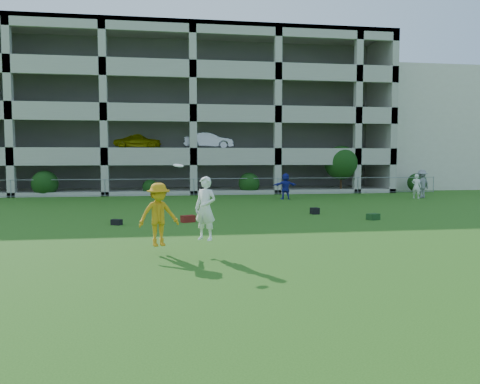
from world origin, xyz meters
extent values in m
plane|color=#235114|center=(0.00, 0.00, 0.00)|extent=(100.00, 100.00, 0.00)
cube|color=beige|center=(23.00, 28.00, 5.00)|extent=(16.00, 14.00, 10.00)
imported|color=#21269A|center=(5.58, 15.19, 0.82)|extent=(1.55, 0.56, 1.64)
imported|color=white|center=(14.04, 14.43, 0.79)|extent=(0.67, 0.68, 1.58)
imported|color=gray|center=(14.59, 14.74, 0.91)|extent=(1.33, 1.00, 1.83)
cube|color=#601610|center=(-0.96, 5.50, 0.14)|extent=(0.63, 0.51, 0.28)
cube|color=black|center=(-3.75, 5.14, 0.11)|extent=(0.47, 0.42, 0.22)
cube|color=#143819|center=(6.85, 5.09, 0.13)|extent=(0.60, 0.52, 0.26)
cube|color=black|center=(5.00, 7.35, 0.15)|extent=(0.40, 0.40, 0.30)
imported|color=orange|center=(-1.99, -0.75, 1.09)|extent=(1.26, 0.97, 1.72)
imported|color=white|center=(-0.75, -1.10, 1.28)|extent=(0.74, 0.70, 1.71)
cylinder|color=white|center=(-1.45, -0.94, 2.42)|extent=(0.28, 0.27, 0.11)
cube|color=#9E998C|center=(0.00, 32.75, 6.00)|extent=(30.00, 0.50, 12.00)
cube|color=#9E998C|center=(-14.75, 26.00, 6.00)|extent=(0.50, 14.00, 12.00)
cube|color=#9E998C|center=(14.75, 26.00, 6.00)|extent=(0.50, 14.00, 12.00)
cube|color=#9E998C|center=(0.00, 26.00, 11.85)|extent=(30.00, 14.00, 0.30)
cube|color=#9E998C|center=(0.00, 26.00, 0.15)|extent=(30.00, 14.00, 0.30)
cube|color=#9E998C|center=(0.00, 26.00, 3.15)|extent=(30.00, 14.00, 0.30)
cube|color=#9E998C|center=(0.00, 26.00, 6.15)|extent=(30.00, 14.00, 0.30)
cube|color=#9E998C|center=(0.00, 26.00, 9.15)|extent=(30.00, 14.00, 0.30)
cube|color=#9E998C|center=(0.00, 19.15, 2.55)|extent=(30.00, 0.30, 0.90)
cube|color=#9E998C|center=(0.00, 19.15, 5.55)|extent=(30.00, 0.30, 0.90)
cube|color=#9E998C|center=(0.00, 19.15, 8.55)|extent=(30.00, 0.30, 0.90)
cube|color=#9E998C|center=(0.00, 19.15, 11.55)|extent=(30.00, 0.30, 0.90)
cube|color=#9E998C|center=(-12.00, 19.25, 6.00)|extent=(0.50, 0.50, 12.00)
cube|color=#9E998C|center=(-6.00, 19.25, 6.00)|extent=(0.50, 0.50, 12.00)
cube|color=#9E998C|center=(0.00, 19.25, 6.00)|extent=(0.50, 0.50, 12.00)
cube|color=#9E998C|center=(6.00, 19.25, 6.00)|extent=(0.50, 0.50, 12.00)
cube|color=#9E998C|center=(12.00, 19.25, 6.00)|extent=(0.50, 0.50, 12.00)
cube|color=#605E59|center=(0.00, 28.00, 6.00)|extent=(29.00, 9.00, 11.60)
imported|color=yellow|center=(-4.13, 24.00, 3.96)|extent=(4.03, 1.99, 1.32)
imported|color=silver|center=(1.46, 24.00, 3.96)|extent=(4.04, 1.48, 1.32)
cylinder|color=gray|center=(-12.00, 19.00, 0.60)|extent=(0.06, 0.06, 1.20)
cylinder|color=gray|center=(-6.00, 19.00, 0.60)|extent=(0.06, 0.06, 1.20)
cylinder|color=gray|center=(0.00, 19.00, 0.60)|extent=(0.06, 0.06, 1.20)
cylinder|color=gray|center=(6.00, 19.00, 0.60)|extent=(0.06, 0.06, 1.20)
cylinder|color=gray|center=(12.00, 19.00, 0.60)|extent=(0.06, 0.06, 1.20)
cylinder|color=gray|center=(18.00, 19.00, 0.60)|extent=(0.06, 0.06, 1.20)
cylinder|color=gray|center=(0.00, 19.00, 1.15)|extent=(36.00, 0.04, 0.04)
cylinder|color=gray|center=(0.00, 19.00, 0.08)|extent=(36.00, 0.04, 0.04)
sphere|color=#163D11|center=(-10.00, 19.60, 0.88)|extent=(1.76, 1.76, 1.76)
sphere|color=#163D11|center=(-3.00, 19.60, 0.55)|extent=(1.10, 1.10, 1.10)
sphere|color=#163D11|center=(4.00, 19.60, 0.77)|extent=(1.54, 1.54, 1.54)
cylinder|color=#382314|center=(11.00, 19.80, 0.98)|extent=(0.16, 0.16, 1.96)
sphere|color=#163D11|center=(11.00, 19.80, 2.24)|extent=(2.52, 2.52, 2.52)
sphere|color=#163D11|center=(17.00, 19.60, 0.72)|extent=(1.43, 1.43, 1.43)
camera|label=1|loc=(-1.71, -13.52, 2.64)|focal=35.00mm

